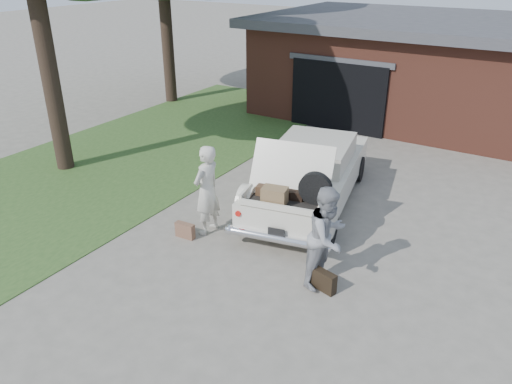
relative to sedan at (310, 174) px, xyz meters
The scene contains 8 objects.
ground 2.81m from the sedan, 92.75° to the right, with size 90.00×90.00×0.00m, color gray.
grass_strip 5.68m from the sedan, behind, with size 6.00×16.00×0.02m, color #2D4C1E.
house 8.85m from the sedan, 84.45° to the left, with size 12.80×7.80×3.30m.
sedan is the anchor object (origin of this frame).
woman_left 2.59m from the sedan, 117.30° to the right, with size 0.69×0.45×1.90m, color beige.
woman_right 3.12m from the sedan, 58.32° to the right, with size 0.89×0.69×1.83m, color gray.
suitcase_left 3.15m from the sedan, 117.64° to the right, with size 0.42×0.13×0.32m, color brown.
suitcase_right 3.38m from the sedan, 59.29° to the right, with size 0.48×0.15×0.37m, color black.
Camera 1 is at (4.57, -6.76, 5.25)m, focal length 35.00 mm.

